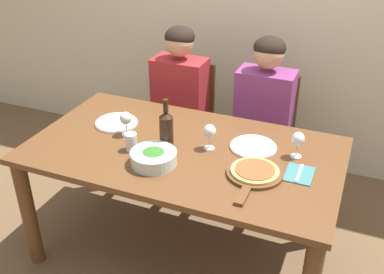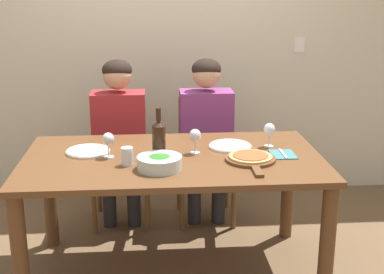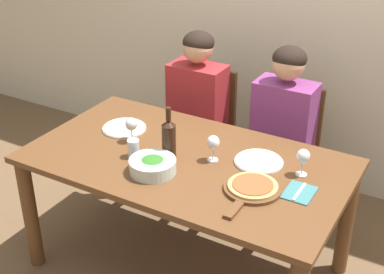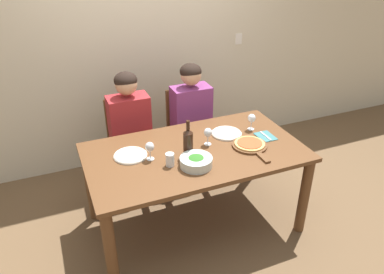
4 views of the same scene
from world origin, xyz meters
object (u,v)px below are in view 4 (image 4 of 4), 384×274
object	(u,v)px
wine_bottle	(188,142)
fork_on_napkin	(266,136)
water_tumbler	(170,160)
dinner_plate_left	(130,155)
pizza_on_board	(250,145)
broccoli_bowl	(196,162)
wine_glass_right	(252,119)
chair_left	(129,140)
person_man	(192,112)
person_woman	(130,123)
wine_glass_centre	(208,133)
chair_right	(188,129)
dinner_plate_right	(227,133)
wine_glass_left	(150,148)

from	to	relation	value
wine_bottle	fork_on_napkin	world-z (taller)	wine_bottle
wine_bottle	water_tumbler	bearing A→B (deg)	-155.89
dinner_plate_left	pizza_on_board	world-z (taller)	pizza_on_board
water_tumbler	dinner_plate_left	bearing A→B (deg)	135.06
broccoli_bowl	water_tumbler	world-z (taller)	water_tumbler
broccoli_bowl	water_tumbler	xyz separation A→B (m)	(-0.18, 0.08, 0.01)
broccoli_bowl	dinner_plate_left	xyz separation A→B (m)	(-0.42, 0.33, -0.03)
wine_glass_right	fork_on_napkin	size ratio (longest dim) A/B	0.84
chair_left	person_man	bearing A→B (deg)	-9.88
person_woman	wine_glass_right	distance (m)	1.13
pizza_on_board	water_tumbler	xyz separation A→B (m)	(-0.70, -0.01, 0.04)
person_man	broccoli_bowl	xyz separation A→B (m)	(-0.36, -0.95, 0.06)
wine_glass_right	wine_glass_centre	world-z (taller)	same
wine_bottle	dinner_plate_left	distance (m)	0.47
chair_right	wine_glass_right	world-z (taller)	wine_glass_right
broccoli_bowl	fork_on_napkin	size ratio (longest dim) A/B	1.38
fork_on_napkin	wine_glass_right	bearing A→B (deg)	106.61
pizza_on_board	fork_on_napkin	distance (m)	0.23
fork_on_napkin	dinner_plate_left	bearing A→B (deg)	173.47
chair_right	person_man	distance (m)	0.27
dinner_plate_left	fork_on_napkin	world-z (taller)	dinner_plate_left
dinner_plate_right	wine_glass_left	distance (m)	0.76
chair_right	wine_glass_left	size ratio (longest dim) A/B	6.02
chair_right	broccoli_bowl	world-z (taller)	chair_right
wine_glass_left	water_tumbler	world-z (taller)	wine_glass_left
wine_glass_right	wine_bottle	bearing A→B (deg)	-163.91
wine_glass_right	water_tumbler	bearing A→B (deg)	-162.17
wine_bottle	dinner_plate_left	bearing A→B (deg)	158.93
dinner_plate_right	wine_glass_right	world-z (taller)	wine_glass_right
wine_glass_centre	water_tumbler	distance (m)	0.44
person_man	wine_glass_left	xyz separation A→B (m)	(-0.65, -0.72, 0.12)
broccoli_bowl	dinner_plate_right	size ratio (longest dim) A/B	0.94
broccoli_bowl	wine_glass_left	xyz separation A→B (m)	(-0.29, 0.22, 0.07)
dinner_plate_left	broccoli_bowl	bearing A→B (deg)	-37.47
wine_glass_left	water_tumbler	distance (m)	0.19
dinner_plate_right	wine_glass_centre	distance (m)	0.27
wine_glass_left	wine_bottle	bearing A→B (deg)	-11.79
person_man	wine_glass_centre	size ratio (longest dim) A/B	8.15
wine_glass_centre	water_tumbler	xyz separation A→B (m)	(-0.40, -0.18, -0.05)
person_man	fork_on_napkin	world-z (taller)	person_man
wine_glass_left	fork_on_napkin	distance (m)	1.03
fork_on_napkin	chair_right	bearing A→B (deg)	113.74
dinner_plate_left	wine_glass_centre	size ratio (longest dim) A/B	1.75
pizza_on_board	water_tumbler	world-z (taller)	water_tumbler
dinner_plate_left	wine_glass_left	xyz separation A→B (m)	(0.13, -0.10, 0.10)
dinner_plate_right	person_man	bearing A→B (deg)	98.57
wine_glass_right	wine_glass_centre	distance (m)	0.48
chair_right	pizza_on_board	size ratio (longest dim) A/B	2.11
dinner_plate_right	fork_on_napkin	bearing A→B (deg)	-30.26
wine_glass_centre	fork_on_napkin	size ratio (longest dim) A/B	0.84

